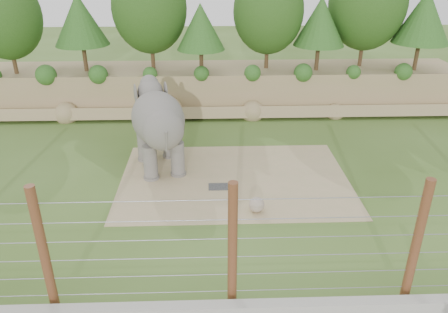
{
  "coord_description": "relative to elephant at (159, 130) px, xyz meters",
  "views": [
    {
      "loc": [
        -0.56,
        -13.96,
        9.25
      ],
      "look_at": [
        0.0,
        2.0,
        1.6
      ],
      "focal_mm": 35.0,
      "sensor_mm": 36.0,
      "label": 1
    }
  ],
  "objects": [
    {
      "name": "drain_grate",
      "position": [
        2.7,
        -2.01,
        -1.84
      ],
      "size": [
        1.0,
        0.6,
        0.03
      ],
      "primitive_type": "cube",
      "color": "#262628",
      "rests_on": "dirt_patch"
    },
    {
      "name": "barrier_fence",
      "position": [
        2.85,
        -8.8,
        0.13
      ],
      "size": [
        20.26,
        0.26,
        4.0
      ],
      "color": "#58341A",
      "rests_on": "ground"
    },
    {
      "name": "dirt_patch",
      "position": [
        3.35,
        -1.3,
        -1.86
      ],
      "size": [
        10.0,
        7.0,
        0.02
      ],
      "primitive_type": "cube",
      "color": "tan",
      "rests_on": "ground"
    },
    {
      "name": "back_embankment",
      "position": [
        3.44,
        8.38,
        2.09
      ],
      "size": [
        30.0,
        5.52,
        8.77
      ],
      "color": "#978857",
      "rests_on": "ground"
    },
    {
      "name": "elephant",
      "position": [
        0.0,
        0.0,
        0.0
      ],
      "size": [
        3.13,
        4.98,
        3.74
      ],
      "primitive_type": null,
      "rotation": [
        0.0,
        0.0,
        0.27
      ],
      "color": "slate",
      "rests_on": "ground"
    },
    {
      "name": "stone_ball",
      "position": [
        4.06,
        -3.97,
        -1.55
      ],
      "size": [
        0.6,
        0.6,
        0.6
      ],
      "primitive_type": "sphere",
      "color": "gray",
      "rests_on": "dirt_patch"
    },
    {
      "name": "retaining_wall",
      "position": [
        2.85,
        -9.3,
        -1.62
      ],
      "size": [
        26.0,
        0.35,
        0.5
      ],
      "primitive_type": "cube",
      "color": "#B1AFA4",
      "rests_on": "ground"
    },
    {
      "name": "ground",
      "position": [
        2.85,
        -4.3,
        -1.87
      ],
      "size": [
        90.0,
        90.0,
        0.0
      ],
      "primitive_type": "plane",
      "color": "#3F5C1E",
      "rests_on": "ground"
    }
  ]
}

